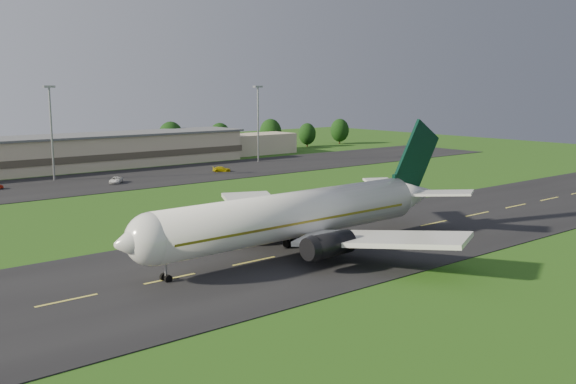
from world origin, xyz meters
TOP-DOWN VIEW (x-y plane):
  - ground at (0.00, 0.00)m, footprint 360.00×360.00m
  - taxiway at (0.00, 0.00)m, footprint 220.00×30.00m
  - apron at (0.00, 72.00)m, footprint 260.00×30.00m
  - airliner at (6.66, 0.02)m, footprint 51.27×42.17m
  - terminal at (6.40, 96.18)m, footprint 145.00×16.00m
  - light_mast_centre at (5.00, 80.00)m, footprint 2.40×1.20m
  - light_mast_east at (60.00, 80.00)m, footprint 2.40×1.20m
  - tree_line at (29.94, 106.09)m, footprint 195.56×8.68m
  - service_vehicle_c at (13.56, 67.62)m, footprint 4.42×4.92m
  - service_vehicle_d at (40.79, 68.77)m, footprint 4.60×3.52m

SIDE VIEW (x-z plane):
  - ground at x=0.00m, z-range 0.00..0.00m
  - taxiway at x=0.00m, z-range 0.00..0.10m
  - apron at x=0.00m, z-range 0.00..0.10m
  - service_vehicle_d at x=40.79m, z-range 0.10..1.34m
  - service_vehicle_c at x=13.56m, z-range 0.10..1.37m
  - terminal at x=6.40m, z-range -0.21..8.19m
  - airliner at x=6.66m, z-range -3.13..12.45m
  - tree_line at x=29.94m, z-range -0.10..10.18m
  - light_mast_centre at x=5.00m, z-range 2.56..22.91m
  - light_mast_east at x=60.00m, z-range 2.56..22.91m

